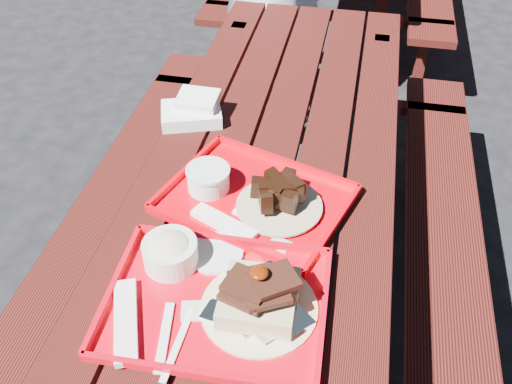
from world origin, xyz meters
TOP-DOWN VIEW (x-y plane):
  - ground at (0.00, 0.00)m, footprint 60.00×60.00m
  - picnic_table_near at (-0.00, 0.00)m, footprint 1.41×2.40m
  - near_tray at (-0.03, -0.46)m, footprint 0.51×0.43m
  - far_tray at (-0.02, -0.12)m, footprint 0.57×0.50m
  - white_cloth at (-0.29, 0.25)m, footprint 0.23×0.19m

SIDE VIEW (x-z plane):
  - ground at x=0.00m, z-range 0.00..0.00m
  - picnic_table_near at x=0.00m, z-range 0.19..0.94m
  - far_tray at x=-0.02m, z-range 0.73..0.81m
  - white_cloth at x=-0.29m, z-range 0.74..0.82m
  - near_tray at x=-0.03m, z-range 0.71..0.87m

